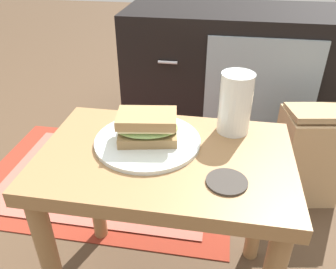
{
  "coord_description": "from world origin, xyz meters",
  "views": [
    {
      "loc": [
        0.11,
        -0.61,
        0.89
      ],
      "look_at": [
        0.01,
        0.0,
        0.51
      ],
      "focal_mm": 36.62,
      "sensor_mm": 36.0,
      "label": 1
    }
  ],
  "objects_px": {
    "plate": "(148,141)",
    "sandwich_front": "(147,127)",
    "paper_bag": "(308,155)",
    "tv_cabinet": "(231,73)",
    "coaster": "(227,182)",
    "beer_glass": "(235,104)"
  },
  "relations": [
    {
      "from": "plate",
      "to": "sandwich_front",
      "type": "relative_size",
      "value": 1.55
    },
    {
      "from": "plate",
      "to": "paper_bag",
      "type": "distance_m",
      "value": 0.72
    },
    {
      "from": "tv_cabinet",
      "to": "sandwich_front",
      "type": "bearing_deg",
      "value": -102.14
    },
    {
      "from": "tv_cabinet",
      "to": "paper_bag",
      "type": "distance_m",
      "value": 0.57
    },
    {
      "from": "coaster",
      "to": "paper_bag",
      "type": "bearing_deg",
      "value": 61.02
    },
    {
      "from": "sandwich_front",
      "to": "paper_bag",
      "type": "bearing_deg",
      "value": 41.87
    },
    {
      "from": "coaster",
      "to": "tv_cabinet",
      "type": "bearing_deg",
      "value": 89.27
    },
    {
      "from": "tv_cabinet",
      "to": "beer_glass",
      "type": "height_order",
      "value": "beer_glass"
    },
    {
      "from": "sandwich_front",
      "to": "beer_glass",
      "type": "relative_size",
      "value": 1.06
    },
    {
      "from": "tv_cabinet",
      "to": "plate",
      "type": "distance_m",
      "value": 0.95
    },
    {
      "from": "sandwich_front",
      "to": "coaster",
      "type": "xyz_separation_m",
      "value": [
        0.18,
        -0.11,
        -0.04
      ]
    },
    {
      "from": "sandwich_front",
      "to": "paper_bag",
      "type": "height_order",
      "value": "sandwich_front"
    },
    {
      "from": "plate",
      "to": "beer_glass",
      "type": "distance_m",
      "value": 0.22
    },
    {
      "from": "beer_glass",
      "to": "sandwich_front",
      "type": "bearing_deg",
      "value": -155.11
    },
    {
      "from": "sandwich_front",
      "to": "beer_glass",
      "type": "bearing_deg",
      "value": 24.89
    },
    {
      "from": "tv_cabinet",
      "to": "coaster",
      "type": "bearing_deg",
      "value": -90.73
    },
    {
      "from": "tv_cabinet",
      "to": "beer_glass",
      "type": "xyz_separation_m",
      "value": [
        -0.0,
        -0.82,
        0.24
      ]
    },
    {
      "from": "sandwich_front",
      "to": "coaster",
      "type": "bearing_deg",
      "value": -31.92
    },
    {
      "from": "tv_cabinet",
      "to": "plate",
      "type": "relative_size",
      "value": 3.94
    },
    {
      "from": "beer_glass",
      "to": "tv_cabinet",
      "type": "bearing_deg",
      "value": 89.72
    },
    {
      "from": "coaster",
      "to": "beer_glass",
      "type": "bearing_deg",
      "value": 87.47
    },
    {
      "from": "beer_glass",
      "to": "coaster",
      "type": "relative_size",
      "value": 1.79
    }
  ]
}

